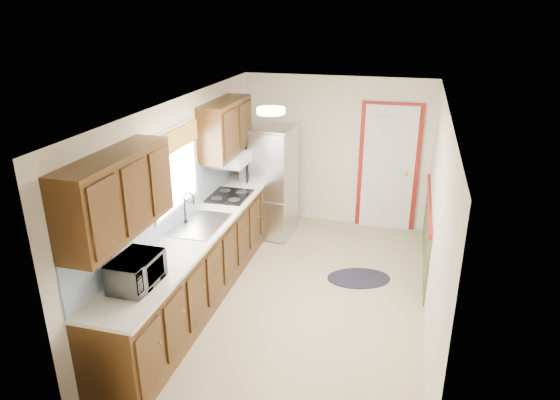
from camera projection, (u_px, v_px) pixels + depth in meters
The scene contains 8 objects.
room_shell at pixel (301, 209), 5.77m from camera, with size 3.20×5.20×2.52m.
kitchen_run at pixel (194, 238), 5.95m from camera, with size 0.63×4.00×2.20m.
back_wall_trim at pixel (396, 181), 7.63m from camera, with size 1.12×2.30×2.08m.
ceiling_fixture at pixel (271, 111), 5.24m from camera, with size 0.30×0.30×0.06m, color #FFD88C.
microwave at pixel (136, 269), 4.62m from camera, with size 0.53×0.29×0.36m, color white.
refrigerator at pixel (270, 182), 7.68m from camera, with size 0.76×0.75×1.72m.
rug at pixel (359, 278), 6.64m from camera, with size 0.84×0.54×0.01m, color black.
cooktop at pixel (229, 196), 6.86m from camera, with size 0.52×0.62×0.02m, color black.
Camera 1 is at (1.15, -5.22, 3.39)m, focal length 32.00 mm.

